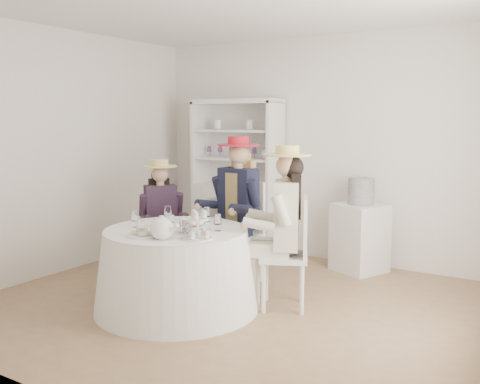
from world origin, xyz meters
The scene contains 22 objects.
ground centered at (0.00, 0.00, 0.00)m, with size 4.50×4.50×0.00m, color brown.
ceiling centered at (0.00, 0.00, 2.70)m, with size 4.50×4.50×0.00m, color white.
wall_back centered at (0.00, 2.00, 1.35)m, with size 4.50×4.50×0.00m, color silver.
wall_front centered at (0.00, -2.00, 1.35)m, with size 4.50×4.50×0.00m, color silver.
wall_left centered at (-2.25, 0.00, 1.35)m, with size 4.50×4.50×0.00m, color silver.
tea_table centered at (-0.39, -0.36, 0.37)m, with size 1.49×1.49×0.74m.
hutch centered at (-1.07, 1.77, 0.70)m, with size 1.26×0.68×1.96m.
side_table centered at (0.60, 1.69, 0.38)m, with size 0.49×0.49×0.77m, color silver.
hatbox centered at (0.60, 1.69, 0.92)m, with size 0.29×0.29×0.29m, color black.
guest_left centered at (-1.11, 0.29, 0.73)m, with size 0.55×0.53×1.29m.
guest_mid centered at (-0.36, 0.61, 0.87)m, with size 0.57×0.59×1.54m.
guest_right centered at (0.42, 0.18, 0.84)m, with size 0.63×0.57×1.49m.
spare_chair centered at (-0.63, 0.83, 0.46)m, with size 0.38×0.38×0.86m.
teacup_a centered at (-0.61, -0.19, 0.78)m, with size 0.09×0.09×0.07m, color white.
teacup_b centered at (-0.41, -0.05, 0.77)m, with size 0.07×0.07×0.07m, color white.
teacup_c centered at (-0.13, -0.25, 0.77)m, with size 0.09×0.09×0.07m, color white.
flower_bowl centered at (-0.18, -0.40, 0.77)m, with size 0.23×0.23×0.06m, color white.
flower_arrangement centered at (-0.19, -0.41, 0.83)m, with size 0.18×0.18×0.07m.
table_teapot centered at (-0.24, -0.73, 0.83)m, with size 0.27×0.19×0.20m.
sandwich_plate centered at (-0.45, -0.73, 0.75)m, with size 0.28×0.28×0.06m.
cupcake_stand centered at (0.01, -0.57, 0.82)m, with size 0.25×0.25×0.23m.
stemware_set centered at (-0.39, -0.36, 0.81)m, with size 0.81×0.84×0.15m.
Camera 1 is at (2.58, -4.04, 1.73)m, focal length 40.00 mm.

